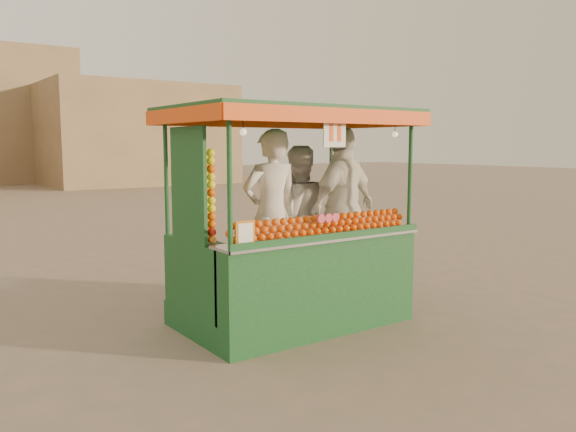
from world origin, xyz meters
TOP-DOWN VIEW (x-y plane):
  - ground at (0.00, 0.00)m, footprint 90.00×90.00m
  - building_right at (7.00, 24.00)m, footprint 9.00×6.00m
  - juice_cart at (-0.49, -0.13)m, footprint 2.60×1.69m
  - vendor_left at (-0.56, 0.16)m, footprint 0.72×0.51m
  - vendor_middle at (-0.06, 0.37)m, footprint 0.88×0.71m
  - vendor_right at (0.33, -0.02)m, footprint 1.21×0.74m

SIDE VIEW (x-z plane):
  - ground at x=0.00m, z-range 0.00..0.00m
  - juice_cart at x=-0.49m, z-range -0.41..1.96m
  - vendor_middle at x=-0.06m, z-range 0.27..1.97m
  - vendor_left at x=-0.56m, z-range 0.27..2.15m
  - vendor_right at x=0.33m, z-range 0.27..2.19m
  - building_right at x=7.00m, z-range 0.00..5.00m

